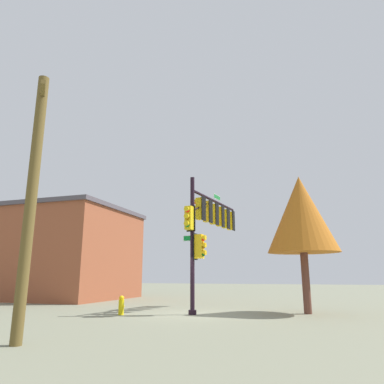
{
  "coord_description": "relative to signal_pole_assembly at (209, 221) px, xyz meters",
  "views": [
    {
      "loc": [
        -15.85,
        -5.1,
        1.71
      ],
      "look_at": [
        0.59,
        0.21,
        5.78
      ],
      "focal_mm": 33.16,
      "sensor_mm": 36.0,
      "label": 1
    }
  ],
  "objects": [
    {
      "name": "ground_plane",
      "position": [
        -2.0,
        0.29,
        -4.47
      ],
      "size": [
        120.0,
        120.0,
        0.0
      ],
      "primitive_type": "plane",
      "color": "gray"
    },
    {
      "name": "utility_pole",
      "position": [
        -10.2,
        2.28,
        -0.65
      ],
      "size": [
        1.42,
        1.3,
        7.42
      ],
      "color": "brown",
      "rests_on": "ground_plane"
    },
    {
      "name": "tree_mid",
      "position": [
        -0.08,
        -4.64,
        0.13
      ],
      "size": [
        3.36,
        3.36,
        6.5
      ],
      "color": "brown",
      "rests_on": "ground_plane"
    },
    {
      "name": "signal_pole_assembly",
      "position": [
        0.0,
        0.0,
        0.0
      ],
      "size": [
        6.5,
        1.43,
        6.36
      ],
      "color": "black",
      "rests_on": "ground_plane"
    },
    {
      "name": "fire_hydrant",
      "position": [
        -3.09,
        3.27,
        -4.06
      ],
      "size": [
        0.33,
        0.24,
        0.83
      ],
      "color": "yellow",
      "rests_on": "ground_plane"
    },
    {
      "name": "brick_building",
      "position": [
        5.39,
        12.41,
        -1.1
      ],
      "size": [
        8.93,
        8.19,
        6.73
      ],
      "color": "brown",
      "rests_on": "ground_plane"
    }
  ]
}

